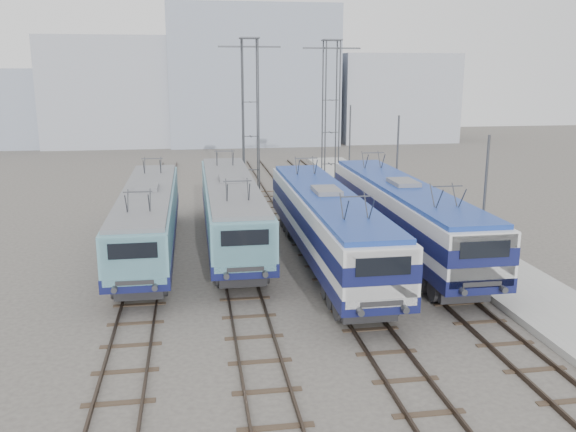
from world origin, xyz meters
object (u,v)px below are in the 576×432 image
(catenary_tower_west, at_px, (250,114))
(mast_mid, at_px, (397,171))
(locomotive_far_left, at_px, (148,216))
(catenary_tower_east, at_px, (331,111))
(mast_rear, at_px, (350,148))
(locomotive_center_right, at_px, (327,221))
(locomotive_far_right, at_px, (403,211))
(locomotive_center_left, at_px, (231,207))
(mast_front, at_px, (484,213))

(catenary_tower_west, relative_size, mast_mid, 1.71)
(locomotive_far_left, bearing_deg, catenary_tower_east, 48.11)
(mast_rear, bearing_deg, locomotive_center_right, -107.53)
(locomotive_far_right, relative_size, catenary_tower_east, 1.57)
(mast_rear, bearing_deg, catenary_tower_east, -136.40)
(locomotive_far_right, bearing_deg, locomotive_center_left, 160.95)
(catenary_tower_east, bearing_deg, mast_rear, 43.60)
(locomotive_center_right, distance_m, locomotive_far_right, 4.72)
(mast_mid, bearing_deg, mast_front, -90.00)
(locomotive_far_right, xyz_separation_m, mast_rear, (1.85, 18.68, 1.10))
(locomotive_center_right, height_order, catenary_tower_west, catenary_tower_west)
(mast_front, distance_m, mast_mid, 12.00)
(locomotive_center_right, bearing_deg, locomotive_far_right, 17.58)
(catenary_tower_west, bearing_deg, mast_rear, 24.94)
(locomotive_far_right, bearing_deg, mast_mid, 74.52)
(locomotive_center_right, bearing_deg, mast_front, -31.52)
(catenary_tower_west, distance_m, mast_rear, 9.99)
(locomotive_far_left, bearing_deg, mast_front, -25.21)
(catenary_tower_west, height_order, catenary_tower_east, same)
(mast_mid, bearing_deg, locomotive_far_left, -162.72)
(locomotive_far_left, distance_m, locomotive_center_right, 9.60)
(locomotive_far_right, distance_m, mast_front, 5.74)
(locomotive_far_left, bearing_deg, locomotive_center_right, -20.31)
(locomotive_far_left, distance_m, locomotive_center_left, 4.66)
(mast_front, distance_m, mast_rear, 24.00)
(mast_mid, bearing_deg, catenary_tower_west, 137.07)
(locomotive_far_left, xyz_separation_m, mast_rear, (15.35, 16.77, 1.29))
(locomotive_center_right, xyz_separation_m, catenary_tower_west, (-2.25, 16.11, 4.26))
(locomotive_far_left, height_order, locomotive_center_right, locomotive_center_right)
(locomotive_center_right, xyz_separation_m, mast_front, (6.35, -3.89, 1.12))
(locomotive_far_right, relative_size, mast_rear, 2.70)
(catenary_tower_west, bearing_deg, locomotive_far_left, -117.85)
(locomotive_far_left, relative_size, mast_rear, 2.53)
(locomotive_far_left, height_order, catenary_tower_east, catenary_tower_east)
(locomotive_center_right, relative_size, catenary_tower_east, 1.56)
(locomotive_far_left, xyz_separation_m, locomotive_center_left, (4.50, 1.20, 0.09))
(catenary_tower_east, bearing_deg, mast_mid, -78.14)
(locomotive_center_left, distance_m, locomotive_center_right, 6.39)
(locomotive_center_right, height_order, locomotive_far_right, locomotive_far_right)
(locomotive_far_left, height_order, catenary_tower_west, catenary_tower_west)
(locomotive_center_right, bearing_deg, mast_rear, 72.47)
(mast_mid, bearing_deg, locomotive_far_right, -105.48)
(mast_mid, bearing_deg, catenary_tower_east, 101.86)
(locomotive_far_right, distance_m, mast_mid, 7.02)
(mast_front, bearing_deg, catenary_tower_west, 113.27)
(mast_front, bearing_deg, locomotive_far_right, 109.18)
(locomotive_far_left, relative_size, mast_mid, 2.53)
(catenary_tower_east, xyz_separation_m, mast_front, (2.10, -22.00, -3.14))
(locomotive_center_right, height_order, mast_mid, mast_mid)
(locomotive_far_left, distance_m, catenary_tower_east, 20.33)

